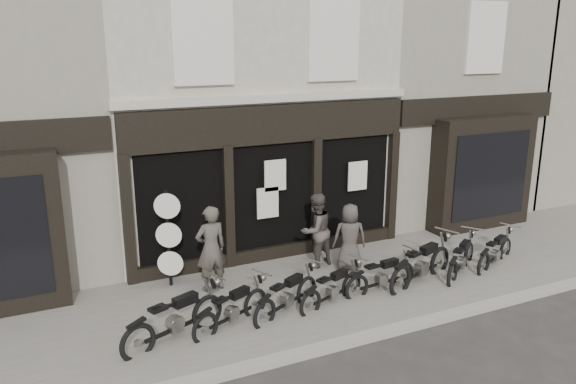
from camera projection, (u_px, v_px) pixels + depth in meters
name	position (u px, v px, depth m)	size (l,w,h in m)	color
ground_plane	(332.00, 312.00, 11.43)	(90.00, 90.00, 0.00)	#2D2B28
pavement	(311.00, 292.00, 12.20)	(30.00, 4.20, 0.12)	#656059
kerb	(365.00, 337.00, 10.32)	(30.00, 0.25, 0.13)	gray
central_building	(229.00, 87.00, 15.55)	(7.30, 6.22, 8.34)	beige
neighbour_right	(415.00, 82.00, 18.13)	(5.60, 6.73, 8.34)	gray
motorcycle_0	(175.00, 323.00, 10.12)	(2.10, 1.10, 1.06)	black
motorcycle_1	(232.00, 312.00, 10.64)	(1.80, 1.04, 0.92)	black
motorcycle_2	(287.00, 299.00, 11.16)	(1.82, 1.12, 0.94)	black
motorcycle_3	(332.00, 291.00, 11.53)	(1.80, 0.88, 0.90)	black
motorcycle_4	(382.00, 279.00, 12.12)	(1.92, 0.52, 0.92)	black
motorcycle_5	(422.00, 267.00, 12.54)	(2.21, 1.05, 1.10)	black
motorcycle_6	(461.00, 261.00, 13.01)	(1.78, 1.31, 0.96)	black
motorcycle_7	(495.00, 254.00, 13.49)	(1.80, 1.00, 0.92)	black
man_left	(211.00, 248.00, 11.94)	(0.69, 0.45, 1.88)	#46423A
man_centre	(316.00, 230.00, 13.23)	(0.87, 0.68, 1.78)	#48403A
man_right	(350.00, 237.00, 13.06)	(0.78, 0.51, 1.59)	#403935
advert_sign_post	(169.00, 243.00, 12.10)	(0.53, 0.36, 2.31)	black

